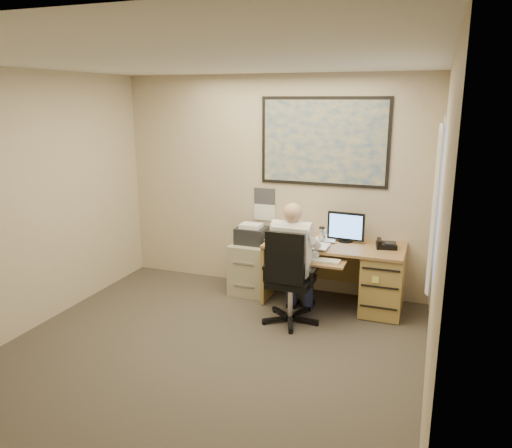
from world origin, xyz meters
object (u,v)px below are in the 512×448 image
(filing_cabinet, at_px, (252,263))
(person, at_px, (292,263))
(office_chair, at_px, (289,296))
(desk, at_px, (362,271))

(filing_cabinet, xyz_separation_m, person, (0.72, -0.67, 0.29))
(filing_cabinet, bearing_deg, office_chair, -45.72)
(filing_cabinet, distance_m, office_chair, 1.04)
(office_chair, xyz_separation_m, person, (-0.00, 0.08, 0.35))
(filing_cabinet, relative_size, office_chair, 0.83)
(person, bearing_deg, desk, 44.06)
(person, bearing_deg, office_chair, -88.68)
(desk, height_order, office_chair, desk)
(desk, height_order, filing_cabinet, desk)
(desk, distance_m, filing_cabinet, 1.39)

